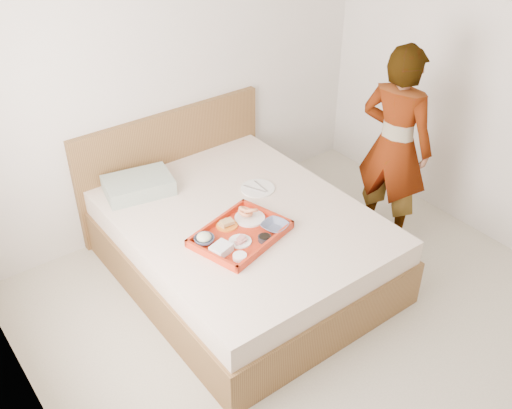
{
  "coord_description": "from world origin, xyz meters",
  "views": [
    {
      "loc": [
        -2.04,
        -1.72,
        2.88
      ],
      "look_at": [
        -0.07,
        0.9,
        0.65
      ],
      "focal_mm": 40.8,
      "sensor_mm": 36.0,
      "label": 1
    }
  ],
  "objects_px": {
    "tray": "(241,234)",
    "person": "(395,146)",
    "dinner_plate": "(258,188)",
    "bed": "(242,244)"
  },
  "relations": [
    {
      "from": "tray",
      "to": "person",
      "type": "relative_size",
      "value": 0.38
    },
    {
      "from": "tray",
      "to": "dinner_plate",
      "type": "relative_size",
      "value": 2.39
    },
    {
      "from": "bed",
      "to": "tray",
      "type": "relative_size",
      "value": 3.28
    },
    {
      "from": "person",
      "to": "tray",
      "type": "bearing_deg",
      "value": 72.41
    },
    {
      "from": "bed",
      "to": "dinner_plate",
      "type": "height_order",
      "value": "dinner_plate"
    },
    {
      "from": "bed",
      "to": "dinner_plate",
      "type": "distance_m",
      "value": 0.44
    },
    {
      "from": "dinner_plate",
      "to": "person",
      "type": "height_order",
      "value": "person"
    },
    {
      "from": "bed",
      "to": "dinner_plate",
      "type": "relative_size",
      "value": 7.82
    },
    {
      "from": "dinner_plate",
      "to": "person",
      "type": "relative_size",
      "value": 0.16
    },
    {
      "from": "tray",
      "to": "person",
      "type": "xyz_separation_m",
      "value": [
        1.38,
        -0.07,
        0.24
      ]
    }
  ]
}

